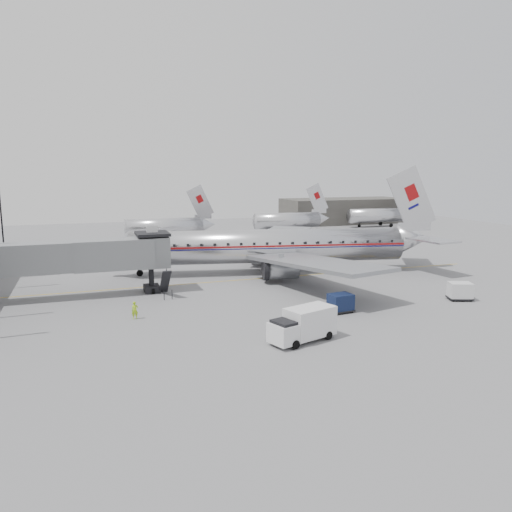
{
  "coord_description": "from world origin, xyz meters",
  "views": [
    {
      "loc": [
        -15.74,
        -49.2,
        12.83
      ],
      "look_at": [
        2.55,
        3.69,
        3.2
      ],
      "focal_mm": 35.0,
      "sensor_mm": 36.0,
      "label": 1
    }
  ],
  "objects": [
    {
      "name": "ground",
      "position": [
        0.0,
        0.0,
        0.0
      ],
      "size": [
        160.0,
        160.0,
        0.0
      ],
      "primitive_type": "plane",
      "color": "slate",
      "rests_on": "ground"
    },
    {
      "name": "ramp_worker",
      "position": [
        -12.0,
        -6.0,
        0.78
      ],
      "size": [
        0.58,
        0.4,
        1.56
      ],
      "primitive_type": "imported",
      "rotation": [
        0.0,
        0.0,
        -0.04
      ],
      "color": "#9ACD18",
      "rests_on": "ground"
    },
    {
      "name": "jet_bridge",
      "position": [
        -16.66,
        3.67,
        4.18
      ],
      "size": [
        21.0,
        6.2,
        7.1
      ],
      "color": "slate",
      "rests_on": "ground"
    },
    {
      "name": "distant_aircraft_far",
      "position": [
        48.21,
        50.0,
        2.73
      ],
      "size": [
        16.39,
        3.2,
        10.26
      ],
      "color": "silver",
      "rests_on": "ground"
    },
    {
      "name": "baggage_cart_navy",
      "position": [
        6.0,
        -10.0,
        0.91
      ],
      "size": [
        2.34,
        1.88,
        1.71
      ],
      "rotation": [
        0.0,
        0.0,
        0.11
      ],
      "color": "#0E1939",
      "rests_on": "ground"
    },
    {
      "name": "apron_line",
      "position": [
        3.0,
        6.0,
        0.01
      ],
      "size": [
        60.0,
        0.15,
        0.01
      ],
      "primitive_type": "cube",
      "rotation": [
        0.0,
        0.0,
        1.57
      ],
      "color": "gold",
      "rests_on": "ground"
    },
    {
      "name": "service_van",
      "position": [
        -0.49,
        -16.02,
        1.33
      ],
      "size": [
        5.76,
        3.64,
        2.53
      ],
      "rotation": [
        0.0,
        0.0,
        0.32
      ],
      "color": "silver",
      "rests_on": "ground"
    },
    {
      "name": "distant_aircraft_near",
      "position": [
        -1.79,
        42.0,
        2.73
      ],
      "size": [
        16.39,
        3.2,
        10.26
      ],
      "color": "silver",
      "rests_on": "ground"
    },
    {
      "name": "hangar",
      "position": [
        45.0,
        60.0,
        3.0
      ],
      "size": [
        30.0,
        12.0,
        6.0
      ],
      "primitive_type": "cube",
      "color": "#3C3A36",
      "rests_on": "ground"
    },
    {
      "name": "baggage_cart_white",
      "position": [
        19.44,
        -10.0,
        0.94
      ],
      "size": [
        2.71,
        2.4,
        1.77
      ],
      "rotation": [
        0.0,
        0.0,
        -0.36
      ],
      "color": "silver",
      "rests_on": "ground"
    },
    {
      "name": "distant_aircraft_mid",
      "position": [
        24.21,
        46.0,
        2.73
      ],
      "size": [
        16.39,
        3.2,
        10.26
      ],
      "color": "silver",
      "rests_on": "ground"
    },
    {
      "name": "airliner",
      "position": [
        6.84,
        8.84,
        3.41
      ],
      "size": [
        42.43,
        38.96,
        13.55
      ],
      "rotation": [
        0.0,
        0.0,
        -0.19
      ],
      "color": "silver",
      "rests_on": "ground"
    }
  ]
}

